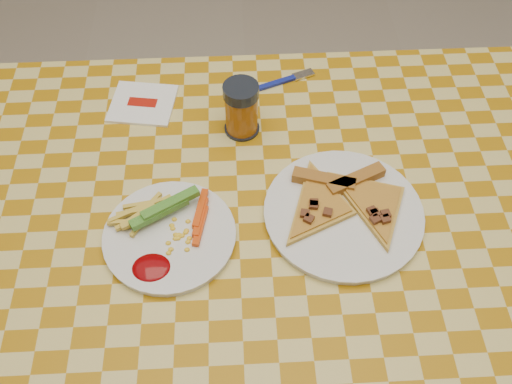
% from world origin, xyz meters
% --- Properties ---
extents(ground, '(8.00, 8.00, 0.00)m').
position_xyz_m(ground, '(0.00, 0.00, 0.00)').
color(ground, '#BBAC97').
rests_on(ground, ground).
extents(table, '(1.28, 0.88, 0.76)m').
position_xyz_m(table, '(0.00, 0.00, 0.68)').
color(table, white).
rests_on(table, ground).
extents(plate_left, '(0.24, 0.24, 0.01)m').
position_xyz_m(plate_left, '(-0.17, -0.02, 0.76)').
color(plate_left, silver).
rests_on(plate_left, table).
extents(plate_right, '(0.30, 0.30, 0.01)m').
position_xyz_m(plate_right, '(0.13, 0.01, 0.76)').
color(plate_right, silver).
rests_on(plate_right, table).
extents(fries_veggies, '(0.19, 0.17, 0.04)m').
position_xyz_m(fries_veggies, '(-0.18, -0.01, 0.78)').
color(fries_veggies, gold).
rests_on(fries_veggies, plate_left).
extents(pizza_slices, '(0.30, 0.25, 0.02)m').
position_xyz_m(pizza_slices, '(0.13, 0.02, 0.78)').
color(pizza_slices, gold).
rests_on(pizza_slices, plate_right).
extents(drink_glass, '(0.07, 0.07, 0.11)m').
position_xyz_m(drink_glass, '(-0.04, 0.22, 0.81)').
color(drink_glass, black).
rests_on(drink_glass, table).
extents(napkin, '(0.14, 0.13, 0.01)m').
position_xyz_m(napkin, '(-0.23, 0.30, 0.76)').
color(napkin, white).
rests_on(napkin, table).
extents(fork, '(0.14, 0.07, 0.01)m').
position_xyz_m(fork, '(0.05, 0.35, 0.76)').
color(fork, navy).
rests_on(fork, table).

